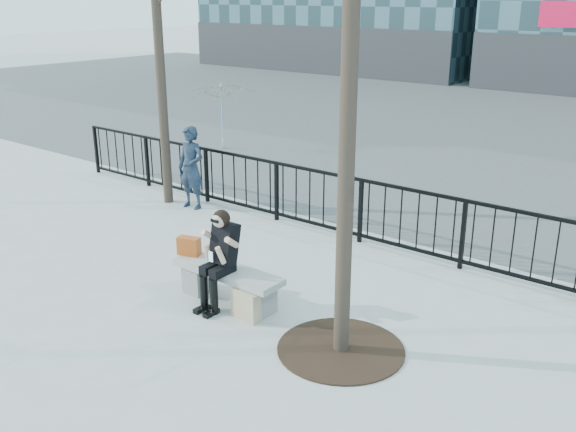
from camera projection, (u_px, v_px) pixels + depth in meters
The scene contains 10 objects.
ground at pixel (229, 302), 8.71m from camera, with size 120.00×120.00×0.00m, color #A3A39D.
street_surface at pixel (562, 129), 19.84m from camera, with size 60.00×23.00×0.01m, color #474747.
railing at pixel (350, 208), 10.75m from camera, with size 14.00×0.06×1.10m.
tree_grate at pixel (341, 349), 7.52m from camera, with size 1.50×1.50×0.02m, color black.
bench_main at pixel (228, 281), 8.61m from camera, with size 1.65×0.46×0.49m.
seated_woman at pixel (219, 260), 8.37m from camera, with size 0.50×0.64×1.34m.
handbag at pixel (189, 246), 8.96m from camera, with size 0.32×0.15×0.26m, color #B04615.
shopping_bag at pixel (246, 305), 8.19m from camera, with size 0.41×0.15×0.39m, color #CBB88F.
standing_man at pixel (191, 168), 12.30m from camera, with size 0.58×0.38×1.60m, color black.
vendor_umbrella at pixel (221, 116), 17.00m from camera, with size 1.96×2.00×1.80m, color #F2FB37.
Camera 1 is at (5.49, -5.66, 3.95)m, focal length 40.00 mm.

